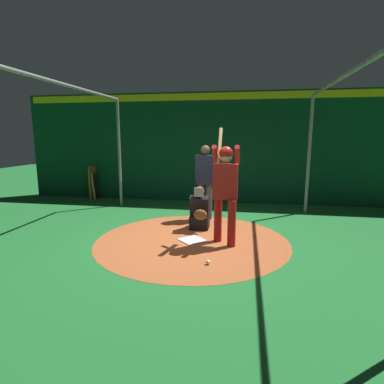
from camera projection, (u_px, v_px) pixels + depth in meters
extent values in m
plane|color=#1E6B2D|center=(192.00, 240.00, 5.95)|extent=(27.82, 27.82, 0.00)
cylinder|color=#AD562D|center=(192.00, 240.00, 5.95)|extent=(3.69, 3.69, 0.01)
cube|color=white|center=(192.00, 240.00, 5.95)|extent=(0.59, 0.59, 0.01)
cylinder|color=maroon|center=(232.00, 224.00, 5.57)|extent=(0.15, 0.15, 0.85)
cylinder|color=maroon|center=(218.00, 219.00, 5.84)|extent=(0.15, 0.15, 0.85)
cube|color=#B21E1E|center=(225.00, 182.00, 5.57)|extent=(0.22, 0.44, 0.64)
cylinder|color=#B21E1E|center=(237.00, 156.00, 5.55)|extent=(0.52, 0.09, 0.40)
cylinder|color=#B21E1E|center=(215.00, 155.00, 5.62)|extent=(0.52, 0.09, 0.40)
sphere|color=tan|center=(226.00, 157.00, 5.49)|extent=(0.22, 0.22, 0.22)
sphere|color=#A51414|center=(226.00, 153.00, 5.48)|extent=(0.25, 0.25, 0.25)
cylinder|color=tan|center=(220.00, 147.00, 5.70)|extent=(0.54, 0.06, 0.73)
cube|color=black|center=(200.00, 222.00, 6.72)|extent=(0.40, 0.40, 0.29)
cube|color=black|center=(200.00, 206.00, 6.61)|extent=(0.30, 0.40, 0.47)
sphere|color=brown|center=(199.00, 191.00, 6.54)|extent=(0.22, 0.22, 0.22)
cube|color=gray|center=(199.00, 192.00, 6.44)|extent=(0.03, 0.19, 0.19)
ellipsoid|color=brown|center=(200.00, 215.00, 6.35)|extent=(0.12, 0.28, 0.22)
cylinder|color=#4C4C51|center=(209.00, 202.00, 7.42)|extent=(0.15, 0.15, 0.86)
cylinder|color=#4C4C51|center=(201.00, 201.00, 7.45)|extent=(0.15, 0.15, 0.86)
cube|color=#1E2338|center=(205.00, 170.00, 7.30)|extent=(0.22, 0.42, 0.68)
cylinder|color=#1E2338|center=(214.00, 167.00, 7.25)|extent=(0.09, 0.09, 0.57)
cylinder|color=#1E2338|center=(197.00, 167.00, 7.32)|extent=(0.09, 0.09, 0.57)
sphere|color=brown|center=(205.00, 150.00, 7.22)|extent=(0.22, 0.22, 0.22)
cube|color=#0C3D26|center=(213.00, 148.00, 9.28)|extent=(0.20, 11.82, 3.26)
cube|color=yellow|center=(214.00, 96.00, 8.91)|extent=(0.03, 11.59, 0.20)
cylinder|color=gray|center=(119.00, 154.00, 8.71)|extent=(0.08, 0.08, 2.97)
cylinder|color=gray|center=(309.00, 156.00, 7.85)|extent=(0.08, 0.08, 2.97)
cylinder|color=gray|center=(59.00, 83.00, 5.85)|extent=(5.36, 0.07, 0.07)
cylinder|color=gray|center=(347.00, 74.00, 4.99)|extent=(5.36, 0.07, 0.07)
cube|color=olive|center=(94.00, 182.00, 9.88)|extent=(0.58, 0.04, 1.05)
cylinder|color=tan|center=(98.00, 184.00, 10.07)|extent=(0.06, 0.19, 0.85)
cylinder|color=black|center=(97.00, 185.00, 9.96)|extent=(0.06, 0.12, 0.82)
cylinder|color=black|center=(95.00, 185.00, 9.84)|extent=(0.06, 0.19, 0.87)
cylinder|color=tan|center=(93.00, 186.00, 9.73)|extent=(0.06, 0.13, 0.83)
sphere|color=white|center=(219.00, 226.00, 6.73)|extent=(0.07, 0.07, 0.07)
sphere|color=white|center=(208.00, 262.00, 4.83)|extent=(0.07, 0.07, 0.07)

